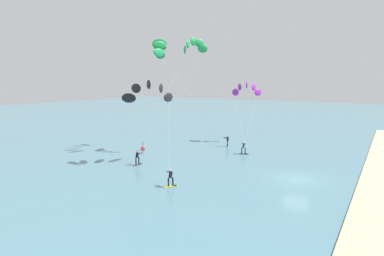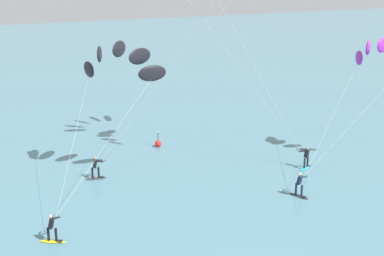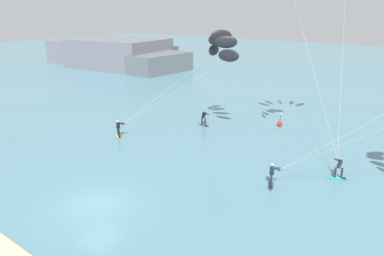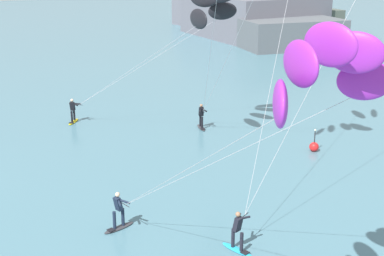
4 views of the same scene
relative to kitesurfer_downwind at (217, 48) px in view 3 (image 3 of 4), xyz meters
name	(u,v)px [view 3 (image 3 of 4)]	position (x,y,z in m)	size (l,w,h in m)	color
ground_plane	(98,204)	(2.26, -16.71, -8.18)	(240.00, 240.00, 0.00)	slate
kitesurfer_downwind	(217,48)	(0.00, 0.00, 0.00)	(9.98, 10.71, 9.79)	yellow
marker_buoy	(280,123)	(4.62, 5.11, -7.88)	(0.56, 0.56, 1.38)	red
distant_headland	(121,55)	(-40.22, 23.92, -5.86)	(33.28, 18.40, 5.75)	#565B60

